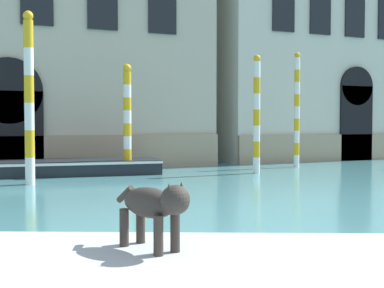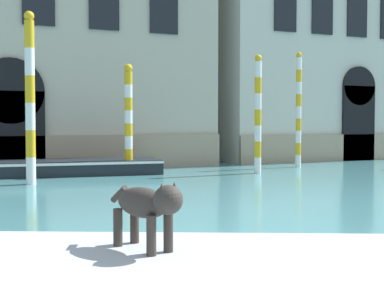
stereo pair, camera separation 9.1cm
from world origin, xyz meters
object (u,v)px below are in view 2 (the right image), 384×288
(dog_on_deck, at_px, (147,204))
(mooring_pole_2, at_px, (128,119))
(boat_moored_near_palazzo, at_px, (68,167))
(mooring_pole_0, at_px, (299,109))
(mooring_pole_1, at_px, (258,114))
(mooring_pole_3, at_px, (30,97))

(dog_on_deck, height_order, mooring_pole_2, mooring_pole_2)
(boat_moored_near_palazzo, bearing_deg, mooring_pole_2, -15.26)
(mooring_pole_0, bearing_deg, boat_moored_near_palazzo, 176.58)
(mooring_pole_1, relative_size, mooring_pole_2, 1.10)
(mooring_pole_0, height_order, mooring_pole_3, mooring_pole_3)
(mooring_pole_0, bearing_deg, mooring_pole_3, -169.68)
(mooring_pole_2, distance_m, mooring_pole_3, 3.63)
(dog_on_deck, relative_size, mooring_pole_3, 0.19)
(dog_on_deck, xyz_separation_m, mooring_pole_0, (10.03, 12.60, 1.16))
(dog_on_deck, xyz_separation_m, boat_moored_near_palazzo, (1.55, 13.11, -0.77))
(dog_on_deck, height_order, mooring_pole_1, mooring_pole_1)
(mooring_pole_3, bearing_deg, mooring_pole_2, 26.16)
(mooring_pole_0, distance_m, mooring_pole_2, 6.67)
(mooring_pole_1, xyz_separation_m, mooring_pole_3, (-7.28, -0.30, 0.40))
(dog_on_deck, xyz_separation_m, mooring_pole_1, (7.43, 11.10, 0.96))
(mooring_pole_0, relative_size, mooring_pole_2, 1.20)
(boat_moored_near_palazzo, relative_size, mooring_pole_2, 1.71)
(dog_on_deck, height_order, boat_moored_near_palazzo, dog_on_deck)
(dog_on_deck, relative_size, mooring_pole_1, 0.22)
(boat_moored_near_palazzo, bearing_deg, mooring_pole_3, -114.76)
(mooring_pole_3, bearing_deg, boat_moored_near_palazzo, 58.80)
(mooring_pole_2, xyz_separation_m, mooring_pole_3, (-3.22, -1.58, 0.57))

